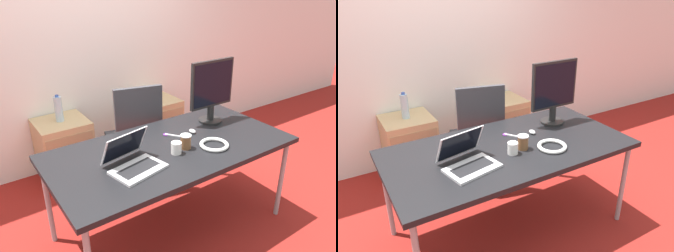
# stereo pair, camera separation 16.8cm
# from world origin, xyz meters

# --- Properties ---
(ground_plane) EXTENTS (14.00, 14.00, 0.00)m
(ground_plane) POSITION_xyz_m (0.00, 0.00, 0.00)
(ground_plane) COLOR maroon
(wall_back) EXTENTS (10.00, 0.05, 2.60)m
(wall_back) POSITION_xyz_m (0.00, 1.52, 1.30)
(wall_back) COLOR white
(wall_back) RESTS_ON ground_plane
(desk) EXTENTS (1.85, 0.93, 0.77)m
(desk) POSITION_xyz_m (0.00, 0.00, 0.72)
(desk) COLOR black
(desk) RESTS_ON ground_plane
(office_chair) EXTENTS (0.58, 0.61, 1.07)m
(office_chair) POSITION_xyz_m (0.11, 0.78, 0.40)
(office_chair) COLOR #232326
(office_chair) RESTS_ON ground_plane
(cabinet_left) EXTENTS (0.49, 0.49, 0.65)m
(cabinet_left) POSITION_xyz_m (-0.45, 1.24, 0.32)
(cabinet_left) COLOR tan
(cabinet_left) RESTS_ON ground_plane
(cabinet_right) EXTENTS (0.49, 0.49, 0.65)m
(cabinet_right) POSITION_xyz_m (0.66, 1.24, 0.32)
(cabinet_right) COLOR tan
(cabinet_right) RESTS_ON ground_plane
(water_bottle) EXTENTS (0.08, 0.08, 0.27)m
(water_bottle) POSITION_xyz_m (-0.45, 1.25, 0.78)
(water_bottle) COLOR silver
(water_bottle) RESTS_ON cabinet_left
(laptop_center) EXTENTS (0.39, 0.38, 0.23)m
(laptop_center) POSITION_xyz_m (-0.39, -0.10, 0.81)
(laptop_center) COLOR silver
(laptop_center) RESTS_ON desk
(monitor) EXTENTS (0.44, 0.20, 0.55)m
(monitor) POSITION_xyz_m (0.56, 0.19, 1.06)
(monitor) COLOR black
(monitor) RESTS_ON desk
(mouse) EXTENTS (0.04, 0.07, 0.03)m
(mouse) POSITION_xyz_m (0.28, 0.09, 0.78)
(mouse) COLOR silver
(mouse) RESTS_ON desk
(coffee_cup_white) EXTENTS (0.08, 0.08, 0.09)m
(coffee_cup_white) POSITION_xyz_m (-0.04, -0.11, 0.81)
(coffee_cup_white) COLOR white
(coffee_cup_white) RESTS_ON desk
(coffee_cup_brown) EXTENTS (0.08, 0.08, 0.11)m
(coffee_cup_brown) POSITION_xyz_m (0.07, -0.09, 0.82)
(coffee_cup_brown) COLOR brown
(coffee_cup_brown) RESTS_ON desk
(cable_coil) EXTENTS (0.22, 0.22, 0.03)m
(cable_coil) POSITION_xyz_m (0.26, -0.19, 0.78)
(cable_coil) COLOR white
(cable_coil) RESTS_ON desk
(scissors) EXTENTS (0.12, 0.15, 0.01)m
(scissors) POSITION_xyz_m (0.10, 0.15, 0.77)
(scissors) COLOR #B2B2B7
(scissors) RESTS_ON desk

